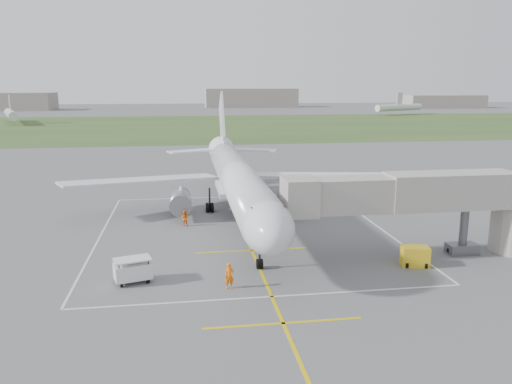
{
  "coord_description": "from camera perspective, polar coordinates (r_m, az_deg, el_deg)",
  "views": [
    {
      "loc": [
        -5.82,
        -51.8,
        14.4
      ],
      "look_at": [
        1.27,
        -4.0,
        4.0
      ],
      "focal_mm": 35.0,
      "sensor_mm": 36.0,
      "label": 1
    }
  ],
  "objects": [
    {
      "name": "ground",
      "position": [
        54.08,
        -1.95,
        -3.3
      ],
      "size": [
        700.0,
        700.0,
        0.0
      ],
      "primitive_type": "plane",
      "color": "#535356",
      "rests_on": "ground"
    },
    {
      "name": "grass_strip",
      "position": [
        182.46,
        -6.64,
        7.54
      ],
      "size": [
        700.0,
        120.0,
        0.02
      ],
      "primitive_type": "cube",
      "color": "#304C21",
      "rests_on": "ground"
    },
    {
      "name": "apron_markings",
      "position": [
        48.53,
        -1.17,
        -5.11
      ],
      "size": [
        28.2,
        60.0,
        0.01
      ],
      "color": "gold",
      "rests_on": "ground"
    },
    {
      "name": "airliner",
      "position": [
        53.81,
        -2.08,
        1.42
      ],
      "size": [
        38.93,
        46.75,
        13.52
      ],
      "color": "silver",
      "rests_on": "ground"
    },
    {
      "name": "jet_bridge",
      "position": [
        44.99,
        20.42,
        -1.02
      ],
      "size": [
        23.4,
        5.0,
        7.2
      ],
      "color": "gray",
      "rests_on": "ground"
    },
    {
      "name": "gpu_unit",
      "position": [
        42.72,
        17.7,
        -7.02
      ],
      "size": [
        2.4,
        1.9,
        1.62
      ],
      "rotation": [
        0.0,
        0.0,
        -0.21
      ],
      "color": "gold",
      "rests_on": "ground"
    },
    {
      "name": "baggage_cart",
      "position": [
        38.5,
        -13.9,
        -8.67
      ],
      "size": [
        3.0,
        2.26,
        1.85
      ],
      "rotation": [
        0.0,
        0.0,
        0.28
      ],
      "color": "silver",
      "rests_on": "ground"
    },
    {
      "name": "ramp_worker_nose",
      "position": [
        36.41,
        -3.06,
        -9.56
      ],
      "size": [
        0.71,
        0.48,
        1.89
      ],
      "primitive_type": "imported",
      "rotation": [
        0.0,
        0.0,
        0.04
      ],
      "color": "orange",
      "rests_on": "ground"
    },
    {
      "name": "ramp_worker_wing",
      "position": [
        52.49,
        -8.15,
        -2.99
      ],
      "size": [
        0.92,
        0.79,
        1.61
      ],
      "primitive_type": "imported",
      "rotation": [
        0.0,
        0.0,
        2.88
      ],
      "color": "#FF6708",
      "rests_on": "ground"
    },
    {
      "name": "distant_hangars",
      "position": [
        317.29,
        -10.47,
        10.28
      ],
      "size": [
        345.0,
        49.0,
        12.0
      ],
      "color": "gray",
      "rests_on": "ground"
    },
    {
      "name": "distant_aircraft",
      "position": [
        220.5,
        -2.98,
        9.32
      ],
      "size": [
        192.51,
        57.17,
        8.85
      ],
      "color": "silver",
      "rests_on": "ground"
    }
  ]
}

